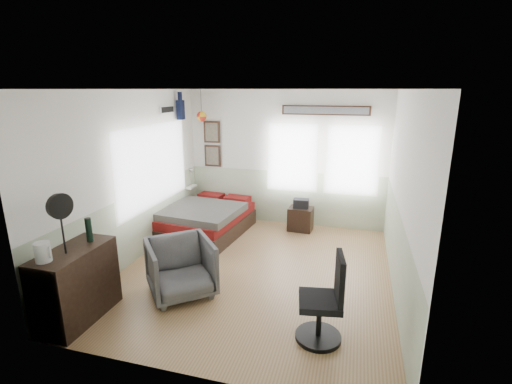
% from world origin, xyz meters
% --- Properties ---
extents(ground_plane, '(4.00, 4.50, 0.01)m').
position_xyz_m(ground_plane, '(0.00, 0.00, -0.01)').
color(ground_plane, '#936944').
extents(room_shell, '(4.02, 4.52, 2.71)m').
position_xyz_m(room_shell, '(-0.08, 0.19, 1.61)').
color(room_shell, white).
rests_on(room_shell, ground_plane).
extents(wall_decor, '(3.55, 1.32, 1.44)m').
position_xyz_m(wall_decor, '(-1.10, 1.96, 2.10)').
color(wall_decor, '#331E15').
rests_on(wall_decor, room_shell).
extents(bed, '(1.47, 1.96, 0.59)m').
position_xyz_m(bed, '(-1.30, 1.22, 0.28)').
color(bed, black).
rests_on(bed, ground_plane).
extents(dresser, '(0.48, 1.00, 0.90)m').
position_xyz_m(dresser, '(-1.74, -1.73, 0.45)').
color(dresser, black).
rests_on(dresser, ground_plane).
extents(armchair, '(1.17, 1.17, 0.77)m').
position_xyz_m(armchair, '(-0.79, -0.89, 0.38)').
color(armchair, '#5A595E').
rests_on(armchair, ground_plane).
extents(nightstand, '(0.49, 0.40, 0.46)m').
position_xyz_m(nightstand, '(0.40, 1.91, 0.23)').
color(nightstand, black).
rests_on(nightstand, ground_plane).
extents(task_chair, '(0.52, 0.52, 1.02)m').
position_xyz_m(task_chair, '(1.16, -1.35, 0.42)').
color(task_chair, black).
rests_on(task_chair, ground_plane).
extents(kettle, '(0.19, 0.16, 0.22)m').
position_xyz_m(kettle, '(-1.80, -2.06, 1.01)').
color(kettle, silver).
rests_on(kettle, dresser).
extents(bottle, '(0.08, 0.08, 0.30)m').
position_xyz_m(bottle, '(-1.70, -1.46, 1.05)').
color(bottle, black).
rests_on(bottle, dresser).
extents(stand_fan, '(0.14, 0.29, 0.71)m').
position_xyz_m(stand_fan, '(-1.72, -1.82, 1.45)').
color(stand_fan, black).
rests_on(stand_fan, dresser).
extents(black_bag, '(0.31, 0.21, 0.17)m').
position_xyz_m(black_bag, '(0.40, 1.91, 0.55)').
color(black_bag, black).
rests_on(black_bag, nightstand).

